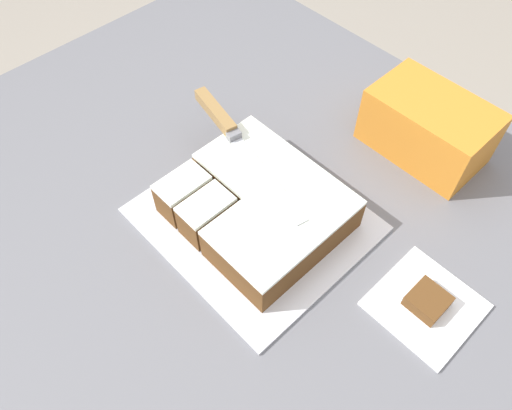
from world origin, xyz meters
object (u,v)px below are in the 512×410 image
Objects in this scene: cake at (258,205)px; cake_board at (256,218)px; storage_box at (428,127)px; brownie at (428,301)px; knife at (225,124)px.

cake_board is at bearing -141.06° from cake.
storage_box is at bearing 73.87° from cake_board.
brownie is at bearing -53.22° from storage_box.
cake is at bearing -165.96° from brownie.
knife is 0.46m from brownie.
knife is at bearing 156.87° from cake_board.
cake_board is 1.31× the size of cake.
brownie is (0.30, 0.08, 0.01)m from cake_board.
cake is at bearing -105.79° from storage_box.
cake_board is 6.45× the size of brownie.
storage_box reaches higher than brownie.
knife is (-0.15, 0.06, 0.08)m from cake_board.
cake is 1.23× the size of storage_box.
knife is 6.07× the size of brownie.
cake is 4.92× the size of brownie.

